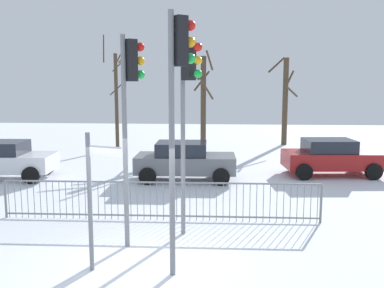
% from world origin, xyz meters
% --- Properties ---
extents(ground_plane, '(60.00, 60.00, 0.00)m').
position_xyz_m(ground_plane, '(0.00, 0.00, 0.00)').
color(ground_plane, white).
extents(traffic_light_foreground_right, '(0.52, 0.41, 4.77)m').
position_xyz_m(traffic_light_foreground_right, '(0.84, 1.81, 3.49)').
color(traffic_light_foreground_right, slate).
rests_on(traffic_light_foreground_right, ground).
extents(traffic_light_mid_left, '(0.48, 0.45, 5.01)m').
position_xyz_m(traffic_light_mid_left, '(0.83, -0.29, 3.66)').
color(traffic_light_mid_left, slate).
rests_on(traffic_light_mid_left, ground).
extents(traffic_light_rear_right, '(0.48, 0.45, 4.75)m').
position_xyz_m(traffic_light_rear_right, '(-0.38, 1.07, 3.47)').
color(traffic_light_rear_right, slate).
rests_on(traffic_light_rear_right, ground).
extents(direction_sign_post, '(0.75, 0.31, 2.77)m').
position_xyz_m(direction_sign_post, '(-0.85, -0.31, 1.56)').
color(direction_sign_post, slate).
rests_on(direction_sign_post, ground).
extents(pedestrian_guard_railing, '(8.69, 0.24, 1.07)m').
position_xyz_m(pedestrian_guard_railing, '(-0.00, 2.88, 0.55)').
color(pedestrian_guard_railing, slate).
rests_on(pedestrian_guard_railing, ground).
extents(car_white_mid, '(3.90, 2.13, 1.47)m').
position_xyz_m(car_white_mid, '(-6.85, 7.45, 0.77)').
color(car_white_mid, silver).
rests_on(car_white_mid, ground).
extents(car_grey_trailing, '(3.84, 2.01, 1.47)m').
position_xyz_m(car_grey_trailing, '(0.23, 7.75, 0.77)').
color(car_grey_trailing, slate).
rests_on(car_grey_trailing, ground).
extents(car_red_near, '(3.93, 2.19, 1.47)m').
position_xyz_m(car_red_near, '(6.06, 8.98, 0.77)').
color(car_red_near, maroon).
rests_on(car_red_near, ground).
extents(bare_tree_left, '(1.81, 1.82, 5.28)m').
position_xyz_m(bare_tree_left, '(5.41, 17.51, 2.73)').
color(bare_tree_left, '#473828').
rests_on(bare_tree_left, ground).
extents(bare_tree_centre, '(1.64, 1.63, 6.40)m').
position_xyz_m(bare_tree_centre, '(-4.29, 15.30, 3.01)').
color(bare_tree_centre, '#473828').
rests_on(bare_tree_centre, ground).
extents(bare_tree_right, '(1.57, 1.61, 5.46)m').
position_xyz_m(bare_tree_right, '(0.59, 14.97, 2.83)').
color(bare_tree_right, '#473828').
rests_on(bare_tree_right, ground).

